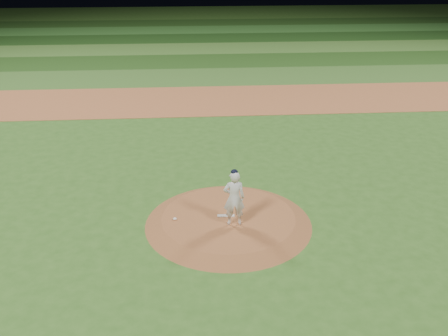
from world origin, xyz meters
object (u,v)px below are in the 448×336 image
object	(u,v)px
rosin_bag	(175,219)
pitcher_on_mound	(234,198)
pitchers_mound	(228,220)
pitching_rubber	(226,216)

from	to	relation	value
rosin_bag	pitcher_on_mound	world-z (taller)	pitcher_on_mound
pitchers_mound	pitcher_on_mound	world-z (taller)	pitcher_on_mound
rosin_bag	pitcher_on_mound	distance (m)	2.14
pitchers_mound	pitching_rubber	xyz separation A→B (m)	(-0.08, 0.04, 0.14)
pitcher_on_mound	rosin_bag	bearing A→B (deg)	168.12
pitchers_mound	pitching_rubber	distance (m)	0.16
pitching_rubber	pitchers_mound	bearing A→B (deg)	-24.02
rosin_bag	pitcher_on_mound	bearing A→B (deg)	-11.88
pitchers_mound	pitcher_on_mound	size ratio (longest dim) A/B	2.87
pitchers_mound	rosin_bag	bearing A→B (deg)	-177.51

